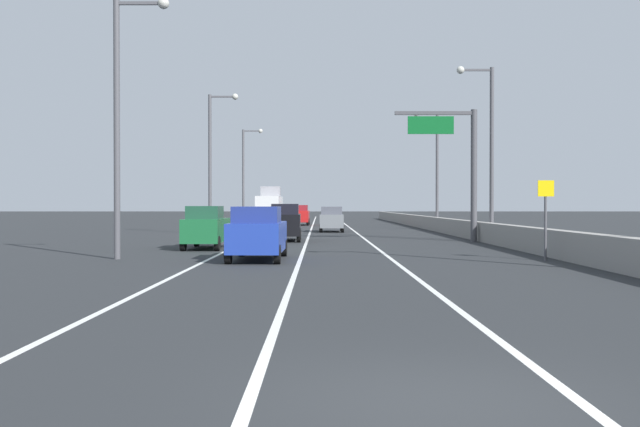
{
  "coord_description": "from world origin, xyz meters",
  "views": [
    {
      "loc": [
        -1.24,
        -7.37,
        2.08
      ],
      "look_at": [
        -1.36,
        44.55,
        1.45
      ],
      "focal_mm": 39.35,
      "sensor_mm": 36.0,
      "label": 1
    }
  ],
  "objects_px": {
    "overhead_sign_gantry": "(463,158)",
    "box_truck": "(271,207)",
    "lamp_post_left_far": "(247,170)",
    "car_gray_2": "(333,219)",
    "car_green_3": "(208,227)",
    "lamp_post_left_mid": "(215,154)",
    "lamp_post_right_third": "(436,162)",
    "car_red_4": "(302,215)",
    "car_black_0": "(287,222)",
    "lamp_post_left_near": "(125,109)",
    "car_blue_1": "(259,233)",
    "speed_advisory_sign": "(547,213)",
    "lamp_post_right_second": "(489,141)"
  },
  "relations": [
    {
      "from": "overhead_sign_gantry",
      "to": "box_truck",
      "type": "bearing_deg",
      "value": 110.76
    },
    {
      "from": "lamp_post_left_far",
      "to": "car_gray_2",
      "type": "bearing_deg",
      "value": -65.2
    },
    {
      "from": "overhead_sign_gantry",
      "to": "car_green_3",
      "type": "relative_size",
      "value": 1.69
    },
    {
      "from": "lamp_post_left_mid",
      "to": "lamp_post_right_third",
      "type": "bearing_deg",
      "value": 28.52
    },
    {
      "from": "lamp_post_right_third",
      "to": "box_truck",
      "type": "distance_m",
      "value": 22.18
    },
    {
      "from": "lamp_post_right_third",
      "to": "lamp_post_left_mid",
      "type": "xyz_separation_m",
      "value": [
        -17.24,
        -9.37,
        0.0
      ]
    },
    {
      "from": "overhead_sign_gantry",
      "to": "box_truck",
      "type": "xyz_separation_m",
      "value": [
        -13.4,
        35.34,
        -2.86
      ]
    },
    {
      "from": "overhead_sign_gantry",
      "to": "box_truck",
      "type": "distance_m",
      "value": 37.91
    },
    {
      "from": "lamp_post_left_mid",
      "to": "car_gray_2",
      "type": "relative_size",
      "value": 2.46
    },
    {
      "from": "lamp_post_right_third",
      "to": "car_red_4",
      "type": "height_order",
      "value": "lamp_post_right_third"
    },
    {
      "from": "lamp_post_left_far",
      "to": "car_gray_2",
      "type": "xyz_separation_m",
      "value": [
        8.63,
        -18.67,
        -4.78
      ]
    },
    {
      "from": "car_black_0",
      "to": "car_red_4",
      "type": "relative_size",
      "value": 1.0
    },
    {
      "from": "lamp_post_left_mid",
      "to": "box_truck",
      "type": "xyz_separation_m",
      "value": [
        2.19,
        25.19,
        -3.88
      ]
    },
    {
      "from": "lamp_post_left_near",
      "to": "car_blue_1",
      "type": "xyz_separation_m",
      "value": [
        5.18,
        -0.44,
        -4.75
      ]
    },
    {
      "from": "car_gray_2",
      "to": "lamp_post_left_far",
      "type": "bearing_deg",
      "value": 114.8
    },
    {
      "from": "car_blue_1",
      "to": "box_truck",
      "type": "xyz_separation_m",
      "value": [
        -3.05,
        48.69,
        0.86
      ]
    },
    {
      "from": "speed_advisory_sign",
      "to": "car_green_3",
      "type": "xyz_separation_m",
      "value": [
        -13.86,
        7.12,
        -0.75
      ]
    },
    {
      "from": "box_truck",
      "to": "lamp_post_right_second",
      "type": "bearing_deg",
      "value": -66.87
    },
    {
      "from": "lamp_post_left_far",
      "to": "car_green_3",
      "type": "height_order",
      "value": "lamp_post_left_far"
    },
    {
      "from": "lamp_post_right_second",
      "to": "car_red_4",
      "type": "xyz_separation_m",
      "value": [
        -11.62,
        32.59,
        -4.72
      ]
    },
    {
      "from": "lamp_post_right_second",
      "to": "car_gray_2",
      "type": "xyz_separation_m",
      "value": [
        -8.67,
        14.23,
        -4.78
      ]
    },
    {
      "from": "car_blue_1",
      "to": "lamp_post_left_mid",
      "type": "bearing_deg",
      "value": 102.57
    },
    {
      "from": "car_gray_2",
      "to": "box_truck",
      "type": "xyz_separation_m",
      "value": [
        -6.29,
        20.81,
        0.9
      ]
    },
    {
      "from": "lamp_post_left_near",
      "to": "car_blue_1",
      "type": "distance_m",
      "value": 7.04
    },
    {
      "from": "car_blue_1",
      "to": "car_red_4",
      "type": "height_order",
      "value": "car_red_4"
    },
    {
      "from": "overhead_sign_gantry",
      "to": "car_black_0",
      "type": "height_order",
      "value": "overhead_sign_gantry"
    },
    {
      "from": "car_gray_2",
      "to": "car_red_4",
      "type": "bearing_deg",
      "value": 99.12
    },
    {
      "from": "overhead_sign_gantry",
      "to": "lamp_post_right_second",
      "type": "bearing_deg",
      "value": 11.08
    },
    {
      "from": "car_blue_1",
      "to": "car_gray_2",
      "type": "distance_m",
      "value": 28.07
    },
    {
      "from": "lamp_post_left_mid",
      "to": "car_gray_2",
      "type": "bearing_deg",
      "value": 27.34
    },
    {
      "from": "car_black_0",
      "to": "lamp_post_right_third",
      "type": "bearing_deg",
      "value": 57.87
    },
    {
      "from": "car_green_3",
      "to": "box_truck",
      "type": "xyz_separation_m",
      "value": [
        0.02,
        41.79,
        0.86
      ]
    },
    {
      "from": "car_red_4",
      "to": "overhead_sign_gantry",
      "type": "bearing_deg",
      "value": -73.01
    },
    {
      "from": "overhead_sign_gantry",
      "to": "car_green_3",
      "type": "distance_m",
      "value": 15.35
    },
    {
      "from": "lamp_post_right_second",
      "to": "car_gray_2",
      "type": "relative_size",
      "value": 2.46
    },
    {
      "from": "overhead_sign_gantry",
      "to": "lamp_post_left_far",
      "type": "xyz_separation_m",
      "value": [
        -15.74,
        33.21,
        1.03
      ]
    },
    {
      "from": "box_truck",
      "to": "lamp_post_left_mid",
      "type": "bearing_deg",
      "value": -94.96
    },
    {
      "from": "lamp_post_right_third",
      "to": "car_green_3",
      "type": "relative_size",
      "value": 2.26
    },
    {
      "from": "lamp_post_right_second",
      "to": "car_blue_1",
      "type": "distance_m",
      "value": 18.73
    },
    {
      "from": "lamp_post_left_mid",
      "to": "overhead_sign_gantry",
      "type": "bearing_deg",
      "value": -33.07
    },
    {
      "from": "car_gray_2",
      "to": "car_green_3",
      "type": "xyz_separation_m",
      "value": [
        -6.31,
        -20.98,
        0.04
      ]
    },
    {
      "from": "lamp_post_right_second",
      "to": "car_green_3",
      "type": "relative_size",
      "value": 2.26
    },
    {
      "from": "lamp_post_left_mid",
      "to": "box_truck",
      "type": "bearing_deg",
      "value": 85.04
    },
    {
      "from": "lamp_post_left_near",
      "to": "car_gray_2",
      "type": "relative_size",
      "value": 2.46
    },
    {
      "from": "car_gray_2",
      "to": "lamp_post_right_second",
      "type": "bearing_deg",
      "value": -58.64
    },
    {
      "from": "overhead_sign_gantry",
      "to": "car_red_4",
      "type": "bearing_deg",
      "value": 106.99
    },
    {
      "from": "car_red_4",
      "to": "car_black_0",
      "type": "bearing_deg",
      "value": -89.92
    },
    {
      "from": "lamp_post_right_second",
      "to": "lamp_post_left_near",
      "type": "bearing_deg",
      "value": -142.29
    },
    {
      "from": "car_red_4",
      "to": "lamp_post_left_near",
      "type": "bearing_deg",
      "value": -96.82
    },
    {
      "from": "car_blue_1",
      "to": "car_gray_2",
      "type": "relative_size",
      "value": 1.15
    }
  ]
}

